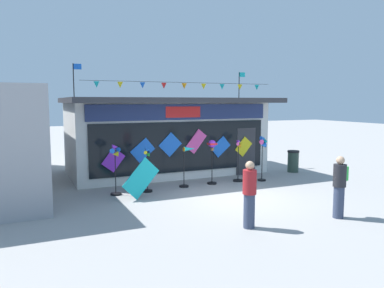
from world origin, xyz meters
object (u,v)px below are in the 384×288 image
object	(u,v)px
wind_spinner_far_left	(115,163)
wind_spinner_center_right	(212,152)
wind_spinner_center_left	(187,161)
kite_shop_building	(165,135)
display_kite_on_ground	(141,178)
person_mid_plaza	(249,194)
wind_spinner_far_right	(263,149)
trash_bin	(293,161)
wind_spinner_right	(238,162)
person_near_camera	(340,185)
wind_spinner_left	(147,169)

from	to	relation	value
wind_spinner_far_left	wind_spinner_center_right	world-z (taller)	wind_spinner_far_left
wind_spinner_center_left	kite_shop_building	bearing A→B (deg)	84.42
wind_spinner_far_left	display_kite_on_ground	distance (m)	1.11
wind_spinner_center_right	display_kite_on_ground	xyz separation A→B (m)	(-3.07, -0.97, -0.56)
person_mid_plaza	display_kite_on_ground	xyz separation A→B (m)	(-1.61, 3.84, -0.19)
wind_spinner_far_right	trash_bin	size ratio (longest dim) A/B	1.86
wind_spinner_right	person_near_camera	distance (m)	5.10
display_kite_on_ground	wind_spinner_center_left	bearing A→B (deg)	24.91
wind_spinner_far_right	display_kite_on_ground	world-z (taller)	wind_spinner_far_right
wind_spinner_left	display_kite_on_ground	bearing A→B (deg)	-120.86
wind_spinner_left	wind_spinner_far_right	size ratio (longest dim) A/B	0.86
wind_spinner_right	trash_bin	size ratio (longest dim) A/B	1.72
wind_spinner_far_left	wind_spinner_right	bearing A→B (deg)	2.05
wind_spinner_far_left	person_mid_plaza	bearing A→B (deg)	-64.06
wind_spinner_center_left	person_near_camera	size ratio (longest dim) A/B	0.89
wind_spinner_far_left	wind_spinner_left	distance (m)	1.14
wind_spinner_far_right	person_near_camera	distance (m)	4.87
wind_spinner_right	kite_shop_building	bearing A→B (deg)	121.04
wind_spinner_left	person_mid_plaza	distance (m)	4.76
wind_spinner_far_left	person_mid_plaza	size ratio (longest dim) A/B	1.02
wind_spinner_far_left	wind_spinner_right	xyz separation A→B (m)	(4.87, 0.17, -0.34)
kite_shop_building	wind_spinner_center_left	distance (m)	3.24
kite_shop_building	wind_spinner_right	size ratio (longest dim) A/B	5.18
trash_bin	wind_spinner_right	bearing A→B (deg)	-167.69
trash_bin	person_mid_plaza	bearing A→B (deg)	-136.79
kite_shop_building	trash_bin	bearing A→B (deg)	-25.14
wind_spinner_right	person_mid_plaza	distance (m)	5.47
kite_shop_building	wind_spinner_right	world-z (taller)	kite_shop_building
wind_spinner_center_left	wind_spinner_center_right	size ratio (longest dim) A/B	0.89
kite_shop_building	trash_bin	size ratio (longest dim) A/B	8.89
kite_shop_building	wind_spinner_far_right	size ratio (longest dim) A/B	4.77
person_mid_plaza	display_kite_on_ground	distance (m)	4.17
person_near_camera	trash_bin	distance (m)	6.65
wind_spinner_center_left	person_near_camera	distance (m)	5.55
kite_shop_building	trash_bin	distance (m)	5.80
person_near_camera	display_kite_on_ground	size ratio (longest dim) A/B	1.38
wind_spinner_right	person_near_camera	xyz separation A→B (m)	(0.05, -5.10, 0.14)
wind_spinner_far_right	person_near_camera	xyz separation A→B (m)	(-0.86, -4.78, -0.38)
wind_spinner_center_left	person_mid_plaza	distance (m)	4.81
wind_spinner_far_right	wind_spinner_far_left	bearing A→B (deg)	178.60
wind_spinner_left	wind_spinner_right	bearing A→B (deg)	2.94
wind_spinner_far_left	wind_spinner_left	bearing A→B (deg)	-0.98
person_mid_plaza	person_near_camera	bearing A→B (deg)	41.87
wind_spinner_left	person_mid_plaza	bearing A→B (deg)	-75.97
wind_spinner_left	wind_spinner_center_left	world-z (taller)	wind_spinner_left
wind_spinner_center_left	person_near_camera	xyz separation A→B (m)	(2.23, -5.08, -0.07)
wind_spinner_center_right	wind_spinner_left	bearing A→B (deg)	-175.58
wind_spinner_center_left	wind_spinner_center_right	distance (m)	1.06
wind_spinner_right	display_kite_on_ground	xyz separation A→B (m)	(-4.23, -0.97, -0.09)
wind_spinner_far_right	person_mid_plaza	bearing A→B (deg)	-128.10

